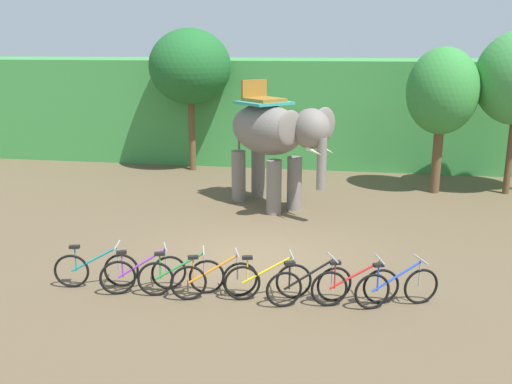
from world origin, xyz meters
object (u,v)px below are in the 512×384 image
object	(u,v)px
tree_center_right	(442,92)
bike_green	(181,276)
bike_orange	(214,280)
bike_teal	(96,269)
elephant	(273,136)
bike_black	(309,285)
bike_blue	(397,287)
bike_yellow	(268,281)
tree_far_left	(190,67)
bike_red	(355,286)
bike_purple	(143,274)

from	to	relation	value
tree_center_right	bike_green	bearing A→B (deg)	-123.37
tree_center_right	bike_orange	size ratio (longest dim) A/B	2.92
tree_center_right	bike_teal	distance (m)	12.30
elephant	bike_orange	size ratio (longest dim) A/B	2.33
bike_teal	bike_black	distance (m)	4.32
elephant	bike_blue	world-z (taller)	elephant
bike_blue	bike_yellow	bearing A→B (deg)	-177.57
bike_black	tree_center_right	bearing A→B (deg)	69.09
bike_teal	bike_yellow	bearing A→B (deg)	0.61
tree_far_left	bike_teal	size ratio (longest dim) A/B	3.22
bike_teal	bike_orange	size ratio (longest dim) A/B	1.04
tree_center_right	bike_red	distance (m)	9.80
bike_green	bike_orange	distance (m)	0.68
elephant	bike_blue	size ratio (longest dim) A/B	2.37
bike_yellow	bike_blue	bearing A→B (deg)	2.43
bike_black	bike_blue	size ratio (longest dim) A/B	1.00
bike_yellow	bike_blue	world-z (taller)	same
elephant	bike_purple	size ratio (longest dim) A/B	2.40
bike_yellow	bike_red	bearing A→B (deg)	1.01
tree_center_right	elephant	xyz separation A→B (m)	(-5.10, -2.69, -1.13)
bike_green	bike_yellow	xyz separation A→B (m)	(1.71, 0.09, 0.00)
bike_orange	elephant	bearing A→B (deg)	88.12
tree_center_right	bike_red	bearing A→B (deg)	-106.26
bike_black	bike_orange	bearing A→B (deg)	-178.48
bike_black	bike_red	size ratio (longest dim) A/B	0.96
elephant	bike_green	distance (m)	6.72
bike_purple	bike_green	xyz separation A→B (m)	(0.78, -0.01, 0.00)
tree_far_left	bike_yellow	distance (m)	12.50
bike_black	bike_teal	bearing A→B (deg)	179.41
tree_center_right	bike_teal	world-z (taller)	tree_center_right
bike_orange	bike_yellow	distance (m)	1.04
bike_purple	bike_black	distance (m)	3.30
tree_far_left	bike_black	world-z (taller)	tree_far_left
bike_purple	bike_yellow	xyz separation A→B (m)	(2.49, 0.08, 0.00)
bike_purple	tree_far_left	bearing A→B (deg)	101.12
elephant	bike_yellow	world-z (taller)	elephant
tree_far_left	bike_yellow	bearing A→B (deg)	-67.01
bike_orange	bike_red	distance (m)	2.70
bike_teal	bike_green	distance (m)	1.80
bike_teal	bike_orange	world-z (taller)	same
bike_orange	tree_far_left	bearing A→B (deg)	108.10
tree_center_right	bike_yellow	size ratio (longest dim) A/B	2.85
tree_far_left	bike_black	size ratio (longest dim) A/B	3.41
bike_green	bike_orange	bearing A→B (deg)	-3.47
bike_teal	bike_purple	world-z (taller)	same
bike_purple	bike_green	world-z (taller)	same
bike_orange	bike_blue	bearing A→B (deg)	3.87
bike_yellow	bike_black	size ratio (longest dim) A/B	1.05
bike_teal	bike_purple	distance (m)	1.02
bike_teal	bike_blue	bearing A→B (deg)	1.36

